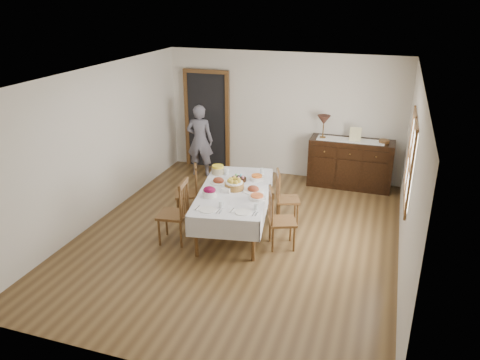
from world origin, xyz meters
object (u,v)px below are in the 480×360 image
(chair_right_near, at_px, (279,218))
(table_lamp, at_px, (324,121))
(chair_left_near, at_px, (176,211))
(dining_table, at_px, (234,195))
(chair_left_far, at_px, (189,191))
(person, at_px, (200,138))
(sideboard, at_px, (350,163))
(chair_right_far, at_px, (285,196))

(chair_right_near, height_order, table_lamp, table_lamp)
(chair_left_near, distance_m, chair_right_near, 1.61)
(dining_table, distance_m, chair_left_far, 0.98)
(chair_left_near, height_order, chair_right_near, chair_left_near)
(chair_left_far, height_order, person, person)
(sideboard, bearing_deg, chair_right_far, -114.31)
(chair_left_far, bearing_deg, chair_right_near, 47.17)
(chair_left_far, bearing_deg, chair_right_far, 75.46)
(chair_right_far, distance_m, table_lamp, 2.13)
(chair_right_far, xyz_separation_m, sideboard, (0.89, 1.96, 0.02))
(dining_table, distance_m, chair_right_near, 0.89)
(chair_left_far, relative_size, table_lamp, 2.03)
(chair_right_far, height_order, sideboard, sideboard)
(sideboard, relative_size, person, 0.99)
(chair_right_far, xyz_separation_m, person, (-2.24, 1.62, 0.35))
(chair_right_far, bearing_deg, chair_left_far, 80.78)
(chair_right_near, relative_size, sideboard, 0.59)
(chair_right_far, height_order, person, person)
(chair_right_far, relative_size, sideboard, 0.57)
(dining_table, height_order, chair_right_far, chair_right_far)
(chair_left_near, bearing_deg, chair_right_near, 94.53)
(chair_left_near, xyz_separation_m, chair_right_near, (1.57, 0.34, -0.04))
(dining_table, bearing_deg, chair_right_far, 28.79)
(chair_left_far, relative_size, chair_right_far, 1.01)
(chair_right_far, distance_m, person, 2.78)
(table_lamp, bearing_deg, sideboard, 4.10)
(sideboard, bearing_deg, person, -173.68)
(chair_right_near, distance_m, table_lamp, 2.92)
(chair_left_near, bearing_deg, person, -172.55)
(chair_right_near, bearing_deg, dining_table, 48.69)
(chair_left_far, distance_m, chair_right_far, 1.67)
(chair_left_far, distance_m, person, 2.03)
(dining_table, bearing_deg, table_lamp, 57.85)
(chair_left_near, relative_size, chair_right_far, 1.12)
(chair_left_far, height_order, table_lamp, table_lamp)
(table_lamp, bearing_deg, chair_right_near, -93.99)
(chair_left_near, distance_m, chair_left_far, 0.94)
(sideboard, height_order, table_lamp, table_lamp)
(person, bearing_deg, chair_left_near, 96.98)
(sideboard, bearing_deg, chair_left_near, -126.49)
(chair_left_near, bearing_deg, table_lamp, 142.77)
(dining_table, bearing_deg, chair_left_far, 153.45)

